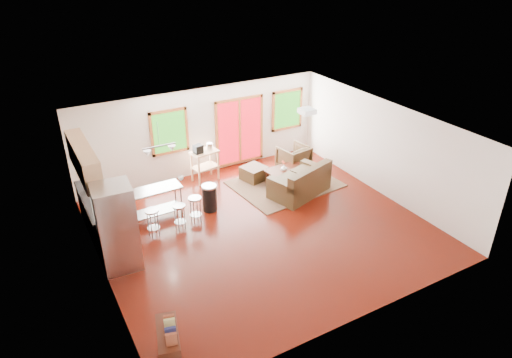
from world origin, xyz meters
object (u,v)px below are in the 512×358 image
armchair (294,157)px  kitchen_cart (204,156)px  rug (285,184)px  island (155,198)px  refrigerator (117,227)px  ottoman (254,173)px  coffee_table (285,171)px  loveseat (301,183)px

armchair → kitchen_cart: (-2.67, 0.63, 0.38)m
rug → island: size_ratio=2.09×
rug → refrigerator: (-5.04, -1.41, 0.95)m
ottoman → rug: bearing=-46.7°
coffee_table → armchair: (0.71, 0.64, 0.04)m
armchair → refrigerator: (-5.79, -2.14, 0.55)m
loveseat → kitchen_cart: size_ratio=1.61×
ottoman → island: island is taller
rug → kitchen_cart: size_ratio=2.44×
ottoman → armchair: bearing=1.8°
rug → island: 3.86m
rug → kitchen_cart: bearing=144.6°
loveseat → coffee_table: bearing=72.2°
loveseat → refrigerator: bearing=170.4°
loveseat → island: (-3.86, 0.72, 0.24)m
ottoman → island: bearing=-168.3°
island → kitchen_cart: kitchen_cart is taller
loveseat → coffee_table: 0.78m
loveseat → ottoman: loveseat is taller
coffee_table → island: bearing=-179.1°
kitchen_cart → refrigerator: bearing=-138.5°
ottoman → kitchen_cart: size_ratio=0.54×
coffee_table → island: 3.87m
refrigerator → island: 1.92m
loveseat → armchair: bearing=46.1°
ottoman → loveseat: bearing=-63.3°
refrigerator → kitchen_cart: 4.17m
coffee_table → kitchen_cart: (-1.97, 1.27, 0.42)m
rug → coffee_table: coffee_table is taller
loveseat → armchair: loveseat is taller
coffee_table → armchair: bearing=42.4°
armchair → refrigerator: refrigerator is taller
island → kitchen_cart: size_ratio=1.17×
loveseat → coffee_table: (0.00, 0.78, 0.03)m
coffee_table → armchair: size_ratio=1.38×
rug → kitchen_cart: kitchen_cart is taller
coffee_table → island: (-3.87, -0.06, 0.21)m
armchair → kitchen_cart: size_ratio=0.72×
kitchen_cart → island: bearing=-145.0°
armchair → refrigerator: 6.20m
armchair → island: island is taller
coffee_table → armchair: 0.96m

